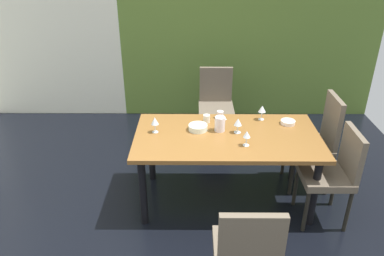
{
  "coord_description": "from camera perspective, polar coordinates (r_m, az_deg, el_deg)",
  "views": [
    {
      "loc": [
        0.25,
        -2.57,
        2.44
      ],
      "look_at": [
        0.22,
        0.53,
        0.85
      ],
      "focal_mm": 35.0,
      "sensor_mm": 36.0,
      "label": 1
    }
  ],
  "objects": [
    {
      "name": "back_panel_interior",
      "position": [
        5.78,
        -21.51,
        15.09
      ],
      "size": [
        2.07,
        0.1,
        2.82
      ],
      "primitive_type": "cube",
      "color": "silver",
      "rests_on": "ground_plane"
    },
    {
      "name": "wine_glass_west",
      "position": [
        3.37,
        8.35,
        -1.03
      ],
      "size": [
        0.07,
        0.07,
        0.15
      ],
      "color": "silver",
      "rests_on": "dining_table"
    },
    {
      "name": "pitcher_east",
      "position": [
        3.62,
        4.28,
        0.64
      ],
      "size": [
        0.11,
        0.1,
        0.15
      ],
      "color": "silver",
      "rests_on": "dining_table"
    },
    {
      "name": "chair_head_near",
      "position": [
        2.68,
        8.39,
        -18.14
      ],
      "size": [
        0.44,
        0.44,
        0.97
      ],
      "color": "brown",
      "rests_on": "ground_plane"
    },
    {
      "name": "wine_glass_right",
      "position": [
        3.58,
        -5.69,
        1.03
      ],
      "size": [
        0.07,
        0.07,
        0.16
      ],
      "color": "silver",
      "rests_on": "dining_table"
    },
    {
      "name": "wine_glass_front",
      "position": [
        3.88,
        10.63,
        2.84
      ],
      "size": [
        0.08,
        0.08,
        0.16
      ],
      "color": "silver",
      "rests_on": "dining_table"
    },
    {
      "name": "serving_bowl_near_shelf",
      "position": [
        3.89,
        14.41,
        0.87
      ],
      "size": [
        0.14,
        0.14,
        0.04
      ],
      "primitive_type": "cylinder",
      "color": "white",
      "rests_on": "dining_table"
    },
    {
      "name": "cup_north",
      "position": [
        3.79,
        2.23,
        1.44
      ],
      "size": [
        0.07,
        0.07,
        0.08
      ],
      "primitive_type": "cylinder",
      "color": "white",
      "rests_on": "dining_table"
    },
    {
      "name": "chair_head_far",
      "position": [
        4.82,
        3.66,
        4.04
      ],
      "size": [
        0.44,
        0.45,
        0.97
      ],
      "rotation": [
        0.0,
        0.0,
        3.14
      ],
      "color": "brown",
      "rests_on": "ground_plane"
    },
    {
      "name": "cup_rear",
      "position": [
        3.89,
        4.31,
        2.05
      ],
      "size": [
        0.07,
        0.07,
        0.07
      ],
      "primitive_type": "cylinder",
      "color": "silver",
      "rests_on": "dining_table"
    },
    {
      "name": "ground_plane",
      "position": [
        3.56,
        -3.83,
        -16.39
      ],
      "size": [
        5.74,
        5.55,
        0.02
      ],
      "primitive_type": "cube",
      "color": "black"
    },
    {
      "name": "garden_window_panel",
      "position": [
        5.45,
        9.04,
        15.93
      ],
      "size": [
        3.68,
        0.1,
        2.82
      ],
      "primitive_type": "cube",
      "color": "#5A7831",
      "rests_on": "ground_plane"
    },
    {
      "name": "chair_right_near",
      "position": [
        3.67,
        20.87,
        -6.03
      ],
      "size": [
        0.44,
        0.44,
        0.94
      ],
      "rotation": [
        0.0,
        0.0,
        1.57
      ],
      "color": "brown",
      "rests_on": "ground_plane"
    },
    {
      "name": "wine_glass_left",
      "position": [
        3.58,
        7.02,
        0.86
      ],
      "size": [
        0.08,
        0.08,
        0.15
      ],
      "color": "silver",
      "rests_on": "dining_table"
    },
    {
      "name": "dining_table",
      "position": [
        3.62,
        5.35,
        -2.26
      ],
      "size": [
        1.77,
        0.94,
        0.76
      ],
      "color": "brown",
      "rests_on": "ground_plane"
    },
    {
      "name": "chair_right_far",
      "position": [
        4.1,
        18.64,
        -1.44
      ],
      "size": [
        0.44,
        0.44,
        1.03
      ],
      "rotation": [
        0.0,
        0.0,
        1.57
      ],
      "color": "brown",
      "rests_on": "ground_plane"
    },
    {
      "name": "serving_bowl_near_window",
      "position": [
        3.64,
        0.92,
        0.09
      ],
      "size": [
        0.18,
        0.18,
        0.05
      ],
      "primitive_type": "cylinder",
      "color": "white",
      "rests_on": "dining_table"
    }
  ]
}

